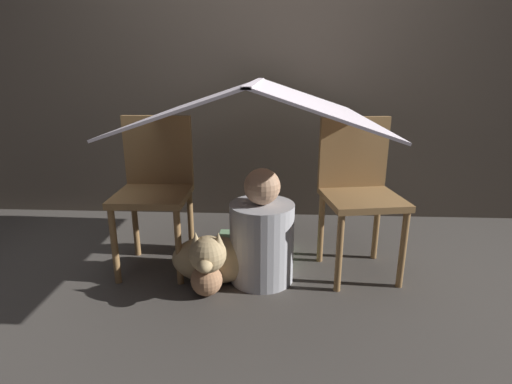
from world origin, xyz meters
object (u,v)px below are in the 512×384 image
object	(u,v)px
person_front	(262,236)
chair_right	(358,188)
chair_left	(155,185)
dog	(212,258)

from	to	relation	value
person_front	chair_right	bearing A→B (deg)	16.91
chair_right	person_front	distance (m)	0.61
chair_left	dog	world-z (taller)	chair_left
chair_right	dog	distance (m)	0.91
chair_right	person_front	bearing A→B (deg)	-172.73
chair_right	dog	world-z (taller)	chair_right
chair_left	dog	size ratio (longest dim) A/B	1.90
chair_left	dog	xyz separation A→B (m)	(0.36, -0.25, -0.34)
chair_left	dog	bearing A→B (deg)	-35.88
chair_right	person_front	size ratio (longest dim) A/B	1.37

